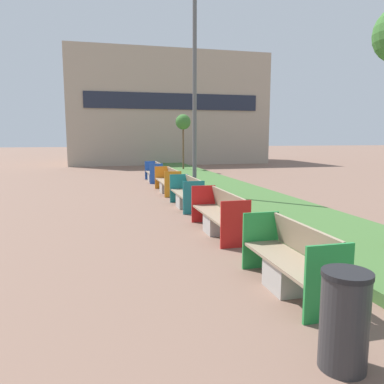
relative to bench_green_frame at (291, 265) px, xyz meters
name	(u,v)px	position (x,y,z in m)	size (l,w,h in m)	color
planter_grass_strip	(280,212)	(2.26, 4.77, -0.27)	(2.80, 120.00, 0.18)	#426B33
building_backdrop	(165,111)	(3.06, 28.25, 4.04)	(15.85, 8.55, 8.81)	tan
bench_green_frame	(291,265)	(0.00, 0.00, 0.00)	(0.65, 1.94, 0.94)	#ADA8A0
bench_red_frame	(219,217)	(0.01, 3.29, 0.01)	(0.65, 2.38, 0.94)	#ADA8A0
bench_teal_frame	(187,196)	(0.00, 6.48, 0.00)	(0.65, 2.05, 0.94)	#ADA8A0
bench_orange_frame	(168,183)	(0.01, 9.76, 0.01)	(0.65, 2.45, 0.94)	#ADA8A0
bench_blue_frame	(154,174)	(0.00, 13.59, 0.00)	(0.65, 1.90, 0.94)	#ADA8A0
litter_bin	(344,320)	(-0.42, -1.77, 0.11)	(0.46, 0.46, 0.95)	#2D2D30
street_lamp_post	(195,77)	(0.61, 7.96, 3.78)	(0.24, 0.44, 7.52)	#56595B
sapling_tree_far	(183,123)	(2.50, 18.27, 2.67)	(0.94, 0.94, 3.56)	brown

